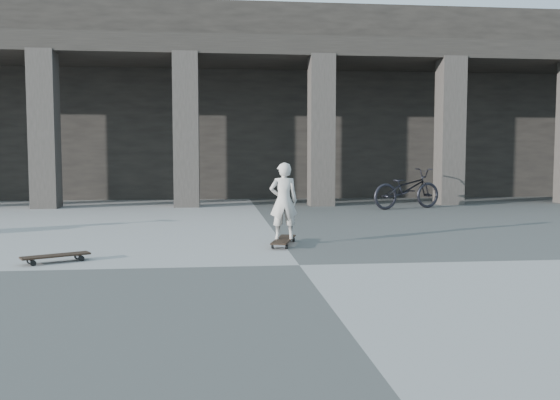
{
  "coord_description": "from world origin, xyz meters",
  "views": [
    {
      "loc": [
        -1.02,
        -7.2,
        1.37
      ],
      "look_at": [
        -0.01,
        2.12,
        0.65
      ],
      "focal_mm": 38.0,
      "sensor_mm": 36.0,
      "label": 1
    }
  ],
  "objects": [
    {
      "name": "skateboard_spare",
      "position": [
        -3.06,
        0.51,
        0.08
      ],
      "size": [
        0.84,
        0.58,
        0.1
      ],
      "rotation": [
        0.0,
        0.0,
        0.5
      ],
      "color": "black",
      "rests_on": "ground"
    },
    {
      "name": "child",
      "position": [
        -0.01,
        1.62,
        0.67
      ],
      "size": [
        0.42,
        0.28,
        1.15
      ],
      "primitive_type": "imported",
      "rotation": [
        0.0,
        0.0,
        3.13
      ],
      "color": "beige",
      "rests_on": "longboard"
    },
    {
      "name": "colonnade",
      "position": [
        -0.0,
        13.77,
        3.03
      ],
      "size": [
        28.0,
        8.82,
        6.0
      ],
      "color": "black",
      "rests_on": "ground"
    },
    {
      "name": "longboard",
      "position": [
        -0.01,
        1.62,
        0.08
      ],
      "size": [
        0.49,
        1.01,
        0.1
      ],
      "rotation": [
        0.0,
        0.0,
        1.29
      ],
      "color": "black",
      "rests_on": "ground"
    },
    {
      "name": "bicycle",
      "position": [
        3.77,
        7.3,
        0.51
      ],
      "size": [
        2.06,
        1.24,
        1.02
      ],
      "primitive_type": "imported",
      "rotation": [
        0.0,
        0.0,
        1.88
      ],
      "color": "black",
      "rests_on": "ground"
    },
    {
      "name": "ground",
      "position": [
        0.0,
        0.0,
        0.0
      ],
      "size": [
        90.0,
        90.0,
        0.0
      ],
      "primitive_type": "plane",
      "color": "#454543",
      "rests_on": "ground"
    }
  ]
}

